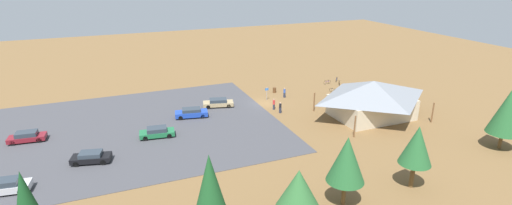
{
  "coord_description": "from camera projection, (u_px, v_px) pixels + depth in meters",
  "views": [
    {
      "loc": [
        23.51,
        53.69,
        21.08
      ],
      "look_at": [
        2.38,
        2.12,
        1.2
      ],
      "focal_mm": 26.87,
      "sensor_mm": 36.0,
      "label": 1
    }
  ],
  "objects": [
    {
      "name": "parking_lot_asphalt",
      "position": [
        117.0,
        131.0,
        51.84
      ],
      "size": [
        43.84,
        31.5,
        0.05
      ],
      "primitive_type": "cube",
      "color": "#424247",
      "rests_on": "ground"
    },
    {
      "name": "car_silver_mid_lot",
      "position": [
        5.0,
        186.0,
        37.45
      ],
      "size": [
        4.64,
        2.33,
        1.45
      ],
      "color": "#BCBCC1",
      "rests_on": "parking_lot_asphalt"
    },
    {
      "name": "car_blue_near_entry",
      "position": [
        191.0,
        113.0,
        56.3
      ],
      "size": [
        4.96,
        2.71,
        1.37
      ],
      "color": "#1E42B2",
      "rests_on": "parking_lot_asphalt"
    },
    {
      "name": "bicycle_silver_edge_south",
      "position": [
        333.0,
        90.0,
        67.71
      ],
      "size": [
        0.56,
        1.62,
        0.76
      ],
      "color": "black",
      "rests_on": "ground"
    },
    {
      "name": "bicycle_red_edge_north",
      "position": [
        365.0,
        96.0,
        64.8
      ],
      "size": [
        1.52,
        0.86,
        0.78
      ],
      "color": "black",
      "rests_on": "ground"
    },
    {
      "name": "pine_far_west",
      "position": [
        507.0,
        112.0,
        45.34
      ],
      "size": [
        3.88,
        3.88,
        7.63
      ],
      "color": "brown",
      "rests_on": "ground"
    },
    {
      "name": "bicycle_orange_near_porch",
      "position": [
        339.0,
        83.0,
        71.88
      ],
      "size": [
        0.85,
        1.45,
        0.77
      ],
      "color": "black",
      "rests_on": "ground"
    },
    {
      "name": "bicycle_black_lone_east",
      "position": [
        371.0,
        94.0,
        65.8
      ],
      "size": [
        1.38,
        1.17,
        0.88
      ],
      "color": "black",
      "rests_on": "ground"
    },
    {
      "name": "bike_pavilion",
      "position": [
        372.0,
        97.0,
        55.84
      ],
      "size": [
        13.73,
        10.73,
        5.51
      ],
      "color": "beige",
      "rests_on": "ground"
    },
    {
      "name": "pine_east",
      "position": [
        210.0,
        183.0,
        29.72
      ],
      "size": [
        2.49,
        2.49,
        7.69
      ],
      "color": "brown",
      "rests_on": "ground"
    },
    {
      "name": "car_maroon_inner_stall",
      "position": [
        27.0,
        137.0,
        48.49
      ],
      "size": [
        4.49,
        2.2,
        1.34
      ],
      "color": "maroon",
      "rests_on": "parking_lot_asphalt"
    },
    {
      "name": "pine_center",
      "position": [
        417.0,
        145.0,
        37.25
      ],
      "size": [
        3.19,
        3.19,
        6.66
      ],
      "color": "brown",
      "rests_on": "ground"
    },
    {
      "name": "car_tan_aisle_side",
      "position": [
        218.0,
        103.0,
        60.54
      ],
      "size": [
        5.04,
        2.97,
        1.3
      ],
      "color": "tan",
      "rests_on": "parking_lot_asphalt"
    },
    {
      "name": "pine_far_east",
      "position": [
        298.0,
        190.0,
        31.61
      ],
      "size": [
        3.84,
        3.84,
        5.5
      ],
      "color": "brown",
      "rests_on": "ground"
    },
    {
      "name": "trash_bin",
      "position": [
        274.0,
        90.0,
        67.57
      ],
      "size": [
        0.6,
        0.6,
        0.9
      ],
      "primitive_type": "cylinder",
      "color": "brown",
      "rests_on": "ground"
    },
    {
      "name": "car_green_back_corner",
      "position": [
        157.0,
        132.0,
        49.8
      ],
      "size": [
        4.63,
        2.44,
        1.32
      ],
      "color": "#1E6B3D",
      "rests_on": "parking_lot_asphalt"
    },
    {
      "name": "car_black_end_stall",
      "position": [
        91.0,
        157.0,
        43.3
      ],
      "size": [
        4.57,
        2.81,
        1.29
      ],
      "color": "black",
      "rests_on": "parking_lot_asphalt"
    },
    {
      "name": "bicycle_yellow_yard_front",
      "position": [
        343.0,
        88.0,
        68.84
      ],
      "size": [
        1.61,
        0.48,
        0.77
      ],
      "color": "black",
      "rests_on": "ground"
    },
    {
      "name": "visitor_by_pavilion",
      "position": [
        280.0,
        107.0,
        57.99
      ],
      "size": [
        0.36,
        0.36,
        1.73
      ],
      "color": "#2D3347",
      "rests_on": "ground"
    },
    {
      "name": "ground",
      "position": [
        265.0,
        104.0,
        62.27
      ],
      "size": [
        160.0,
        160.0,
        0.0
      ],
      "primitive_type": "plane",
      "color": "brown",
      "rests_on": "ground"
    },
    {
      "name": "pine_mideast",
      "position": [
        347.0,
        160.0,
        34.4
      ],
      "size": [
        3.52,
        3.52,
        6.91
      ],
      "color": "brown",
      "rests_on": "ground"
    },
    {
      "name": "bicycle_green_mid_cluster",
      "position": [
        342.0,
        95.0,
        65.42
      ],
      "size": [
        0.48,
        1.77,
        0.81
      ],
      "color": "black",
      "rests_on": "ground"
    },
    {
      "name": "bicycle_teal_by_bin",
      "position": [
        355.0,
        92.0,
        66.83
      ],
      "size": [
        0.56,
        1.8,
        0.89
      ],
      "color": "black",
      "rests_on": "ground"
    },
    {
      "name": "bicycle_blue_yard_center",
      "position": [
        337.0,
        80.0,
        74.05
      ],
      "size": [
        1.18,
        1.22,
        0.83
      ],
      "color": "black",
      "rests_on": "ground"
    },
    {
      "name": "bicycle_purple_yard_left",
      "position": [
        327.0,
        82.0,
        72.59
      ],
      "size": [
        1.69,
        0.48,
        0.73
      ],
      "color": "black",
      "rests_on": "ground"
    },
    {
      "name": "visitor_crossing_yard",
      "position": [
        284.0,
        92.0,
        64.86
      ],
      "size": [
        0.36,
        0.36,
        1.72
      ],
      "color": "#2D3347",
      "rests_on": "ground"
    },
    {
      "name": "visitor_at_bikes",
      "position": [
        274.0,
        104.0,
        59.37
      ],
      "size": [
        0.4,
        0.4,
        1.77
      ],
      "color": "#2D3347",
      "rests_on": "ground"
    },
    {
      "name": "lot_sign",
      "position": [
        267.0,
        92.0,
        63.41
      ],
      "size": [
        0.56,
        0.08,
        2.2
      ],
      "color": "#99999E",
      "rests_on": "ground"
    }
  ]
}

